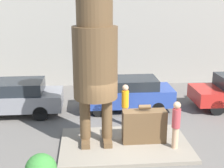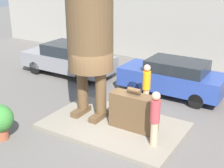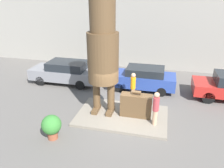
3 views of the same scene
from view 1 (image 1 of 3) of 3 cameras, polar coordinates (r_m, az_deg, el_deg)
name	(u,v)px [view 1 (image 1 of 3)]	position (r m, az deg, el deg)	size (l,w,h in m)	color
ground_plane	(125,146)	(11.57, 2.37, -11.32)	(60.00, 60.00, 0.00)	#605B56
pedestal	(125,145)	(11.54, 2.37, -11.02)	(4.64, 2.97, 0.13)	gray
building_backdrop	(107,18)	(18.65, -0.84, 11.97)	(28.00, 0.60, 7.96)	gray
statue_figure	(95,52)	(10.54, -3.11, 5.80)	(1.53, 1.53, 5.66)	brown
giant_suitcase	(144,126)	(11.44, 5.89, -7.64)	(1.57, 0.54, 1.42)	brown
tourist	(176,123)	(11.02, 11.63, -6.99)	(0.29, 0.29, 1.71)	tan
parked_car_grey	(11,97)	(14.86, -18.05, -2.28)	(4.75, 1.87, 1.59)	gray
parked_car_blue	(128,93)	(14.76, 2.88, -1.71)	(4.33, 1.72, 1.55)	#284293
worker_hivis	(125,103)	(13.00, 2.42, -3.51)	(0.30, 0.30, 1.76)	tan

